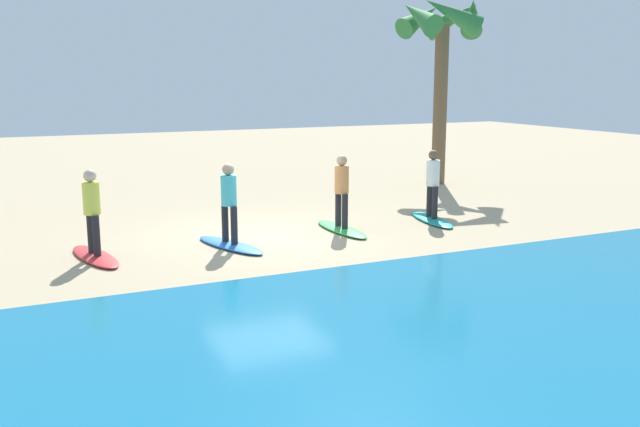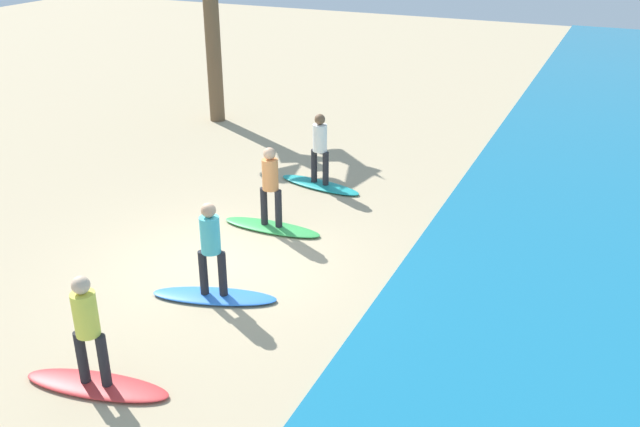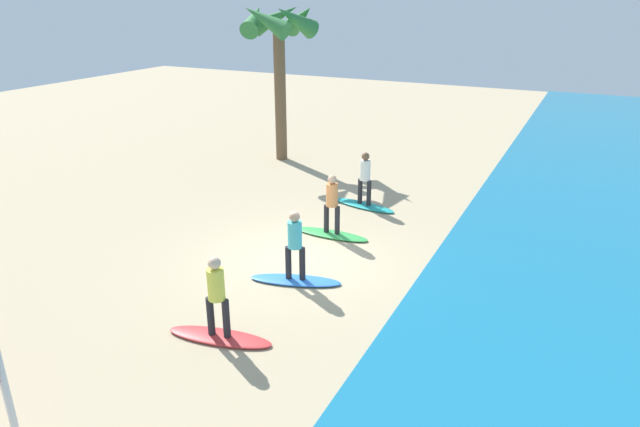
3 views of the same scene
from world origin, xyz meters
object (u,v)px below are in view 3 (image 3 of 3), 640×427
object	(u,v)px
surfer_green	(332,200)
surfer_blue	(295,241)
surfboard_teal	(364,205)
surfboard_green	(332,234)
palm_tree	(279,33)
surfer_teal	(365,175)
surfboard_blue	(296,280)
surfer_red	(216,291)
surfboard_red	(220,337)

from	to	relation	value
surfer_green	surfer_blue	xyz separation A→B (m)	(2.75, 0.38, 0.00)
surfboard_teal	surfer_green	distance (m)	2.67
surfboard_green	palm_tree	world-z (taller)	palm_tree
surfer_teal	surfer_blue	world-z (taller)	same
surfboard_teal	surfer_teal	size ratio (longest dim) A/B	1.28
surfboard_blue	surfer_red	distance (m)	2.83
surfboard_green	surfer_green	distance (m)	0.99
surfboard_green	surfboard_red	distance (m)	5.40
surfboard_green	palm_tree	distance (m)	9.21
surfer_green	surfboard_red	bearing A→B (deg)	1.82
surfer_teal	surfboard_blue	bearing A→B (deg)	4.73
surfer_teal	surfboard_red	size ratio (longest dim) A/B	0.78
surfer_red	surfer_blue	bearing A→B (deg)	175.49
surfer_green	palm_tree	distance (m)	8.73
surfboard_teal	surfer_blue	bearing A→B (deg)	-75.05
surfboard_blue	palm_tree	size ratio (longest dim) A/B	0.35
surfboard_green	surfboard_blue	size ratio (longest dim) A/B	1.00
surfboard_green	surfer_green	xyz separation A→B (m)	(0.00, 0.00, 0.99)
surfer_teal	surfer_red	world-z (taller)	same
surfer_teal	surfer_green	xyz separation A→B (m)	(2.47, 0.05, 0.00)
surfer_red	surfboard_blue	bearing A→B (deg)	175.49
surfer_teal	surfboard_blue	size ratio (longest dim) A/B	0.78
surfer_green	surfer_red	world-z (taller)	same
surfer_green	palm_tree	world-z (taller)	palm_tree
palm_tree	surfer_teal	bearing A→B (deg)	54.24
surfer_green	surfboard_red	xyz separation A→B (m)	(5.40, 0.17, -0.99)
surfer_green	surfboard_blue	bearing A→B (deg)	7.85
surfer_teal	surfer_red	xyz separation A→B (m)	(7.87, 0.22, 0.00)
surfboard_teal	palm_tree	world-z (taller)	palm_tree
surfer_blue	surfer_red	distance (m)	2.65
surfboard_blue	surfboard_green	bearing A→B (deg)	80.62
surfboard_green	surfer_blue	bearing A→B (deg)	-83.33
surfboard_green	surfboard_red	bearing A→B (deg)	-89.36
surfboard_teal	surfboard_green	bearing A→B (deg)	-78.56
surfboard_green	palm_tree	bearing A→B (deg)	128.54
surfboard_red	surfboard_teal	bearing A→B (deg)	80.98
surfboard_teal	surfer_blue	world-z (taller)	surfer_blue
surfer_red	palm_tree	world-z (taller)	palm_tree
surfboard_green	surfer_green	bearing A→B (deg)	-91.18
surfer_teal	surfboard_blue	xyz separation A→B (m)	(5.23, 0.43, -0.99)
surfer_green	surfboard_blue	xyz separation A→B (m)	(2.75, 0.38, -0.99)
surfer_red	surfboard_red	bearing A→B (deg)	0.00
surfboard_teal	surfer_teal	distance (m)	0.99
surfboard_teal	surfboard_green	world-z (taller)	same
surfer_green	palm_tree	bearing A→B (deg)	-140.27
surfer_green	surfer_blue	bearing A→B (deg)	7.85
surfer_red	palm_tree	size ratio (longest dim) A/B	0.27
surfer_teal	surfboard_red	bearing A→B (deg)	1.63
surfer_red	palm_tree	bearing A→B (deg)	-155.56
surfer_green	surfboard_red	distance (m)	5.49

